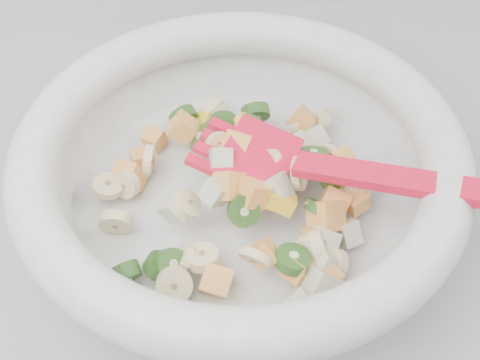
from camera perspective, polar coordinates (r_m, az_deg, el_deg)
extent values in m
cylinder|color=white|center=(0.56, 0.00, -2.60)|extent=(0.29, 0.29, 0.02)
torus|color=white|center=(0.51, 0.00, 2.22)|extent=(0.36, 0.36, 0.04)
cylinder|color=beige|center=(0.61, 4.77, 4.66)|extent=(0.02, 0.03, 0.03)
cylinder|color=beige|center=(0.49, -5.64, -8.92)|extent=(0.04, 0.03, 0.03)
cylinder|color=beige|center=(0.51, 5.77, -6.02)|extent=(0.03, 0.03, 0.03)
cylinder|color=beige|center=(0.51, -4.54, -2.11)|extent=(0.03, 0.03, 0.03)
cylinder|color=beige|center=(0.52, 1.11, -1.62)|extent=(0.03, 0.03, 0.03)
cylinder|color=beige|center=(0.62, -2.51, 6.14)|extent=(0.03, 0.03, 0.03)
cylinder|color=beige|center=(0.60, -4.82, 4.69)|extent=(0.03, 0.02, 0.03)
cylinder|color=beige|center=(0.54, -10.55, -3.57)|extent=(0.04, 0.02, 0.04)
cylinder|color=beige|center=(0.56, -9.67, -0.41)|extent=(0.03, 0.03, 0.03)
cylinder|color=beige|center=(0.55, 8.88, -0.62)|extent=(0.03, 0.03, 0.03)
cylinder|color=beige|center=(0.51, 1.48, -0.72)|extent=(0.03, 0.03, 0.01)
cylinder|color=beige|center=(0.51, 8.13, -7.03)|extent=(0.02, 0.03, 0.03)
cylinder|color=beige|center=(0.50, -3.23, -6.62)|extent=(0.04, 0.04, 0.02)
cylinder|color=beige|center=(0.53, 5.06, 0.58)|extent=(0.02, 0.03, 0.03)
cylinder|color=beige|center=(0.62, -1.70, 5.46)|extent=(0.03, 0.02, 0.03)
cylinder|color=beige|center=(0.55, -1.70, 2.78)|extent=(0.03, 0.02, 0.03)
cylinder|color=beige|center=(0.51, -4.85, -6.67)|extent=(0.02, 0.03, 0.03)
cylinder|color=beige|center=(0.57, -7.81, 1.67)|extent=(0.02, 0.04, 0.03)
cylinder|color=beige|center=(0.51, 6.79, -5.51)|extent=(0.02, 0.03, 0.03)
cylinder|color=beige|center=(0.54, 2.57, 1.43)|extent=(0.02, 0.04, 0.04)
cylinder|color=beige|center=(0.49, 1.36, -6.65)|extent=(0.03, 0.03, 0.03)
cylinder|color=beige|center=(0.61, 6.96, 4.99)|extent=(0.02, 0.03, 0.03)
cylinder|color=beige|center=(0.56, -11.20, -0.49)|extent=(0.04, 0.04, 0.01)
cylinder|color=beige|center=(0.58, 7.36, 1.90)|extent=(0.02, 0.03, 0.03)
cube|color=#E7A049|center=(0.60, -7.34, 3.46)|extent=(0.03, 0.03, 0.02)
cube|color=#E7A049|center=(0.57, 8.61, 1.47)|extent=(0.03, 0.03, 0.03)
cube|color=#E7A049|center=(0.50, 2.08, -6.30)|extent=(0.03, 0.02, 0.03)
cube|color=#E7A049|center=(0.57, 0.35, 3.26)|extent=(0.03, 0.03, 0.03)
cube|color=#E7A049|center=(0.51, 1.13, -1.10)|extent=(0.03, 0.03, 0.03)
cube|color=#E7A049|center=(0.50, -2.03, -8.59)|extent=(0.03, 0.03, 0.03)
cube|color=#E7A049|center=(0.58, -8.35, 1.73)|extent=(0.02, 0.02, 0.02)
cube|color=#E7A049|center=(0.56, 2.04, 2.99)|extent=(0.02, 0.03, 0.03)
cube|color=#E7A049|center=(0.52, 7.34, -3.05)|extent=(0.03, 0.04, 0.04)
cube|color=#E7A049|center=(0.61, 5.26, 5.11)|extent=(0.03, 0.03, 0.03)
cube|color=#E7A049|center=(0.53, 7.96, -2.12)|extent=(0.03, 0.04, 0.03)
cube|color=#E7A049|center=(0.55, -1.90, 2.62)|extent=(0.03, 0.03, 0.03)
cube|color=#E7A049|center=(0.54, -0.34, 2.61)|extent=(0.03, 0.03, 0.03)
cube|color=#E7A049|center=(0.50, 4.93, -7.52)|extent=(0.03, 0.03, 0.02)
cube|color=#E7A049|center=(0.54, 9.89, -1.83)|extent=(0.02, 0.02, 0.02)
cube|color=#E7A049|center=(0.52, 6.60, -4.91)|extent=(0.02, 0.03, 0.03)
cube|color=#E7A049|center=(0.57, 4.17, 2.78)|extent=(0.03, 0.03, 0.03)
cube|color=#E7A049|center=(0.51, 7.38, -8.18)|extent=(0.03, 0.03, 0.03)
cube|color=#E7A049|center=(0.57, -9.44, 0.35)|extent=(0.03, 0.03, 0.03)
cube|color=#E7A049|center=(0.51, -0.93, -0.62)|extent=(0.03, 0.03, 0.04)
cube|color=#E7A049|center=(0.55, 1.65, 3.09)|extent=(0.02, 0.02, 0.02)
cube|color=#E7A049|center=(0.59, -4.89, 4.47)|extent=(0.03, 0.02, 0.03)
cylinder|color=#489933|center=(0.61, -4.83, 5.33)|extent=(0.04, 0.02, 0.04)
cylinder|color=#489933|center=(0.50, -5.93, -7.17)|extent=(0.03, 0.03, 0.03)
cylinder|color=#489933|center=(0.58, -1.43, 4.71)|extent=(0.03, 0.03, 0.03)
cylinder|color=#489933|center=(0.51, 0.29, -2.61)|extent=(0.03, 0.03, 0.03)
cylinder|color=#489933|center=(0.56, 6.27, 1.95)|extent=(0.03, 0.03, 0.02)
cylinder|color=#489933|center=(0.50, 4.53, -6.77)|extent=(0.03, 0.03, 0.02)
cylinder|color=#489933|center=(0.52, 6.81, -2.45)|extent=(0.03, 0.03, 0.03)
cylinder|color=#489933|center=(0.55, 8.08, 0.11)|extent=(0.04, 0.04, 0.03)
cylinder|color=#489933|center=(0.58, -3.03, 3.52)|extent=(0.03, 0.04, 0.04)
cylinder|color=#489933|center=(0.51, -6.89, -7.32)|extent=(0.03, 0.03, 0.03)
cylinder|color=#489933|center=(0.61, 1.34, 5.76)|extent=(0.03, 0.02, 0.03)
cylinder|color=#489933|center=(0.58, 0.81, 4.63)|extent=(0.03, 0.02, 0.03)
cylinder|color=#489933|center=(0.51, -9.71, -7.79)|extent=(0.03, 0.03, 0.03)
cube|color=beige|center=(0.52, -5.63, -2.40)|extent=(0.03, 0.03, 0.03)
cube|color=beige|center=(0.50, 6.73, -9.05)|extent=(0.04, 0.03, 0.04)
cube|color=beige|center=(0.53, 9.19, -4.48)|extent=(0.02, 0.03, 0.03)
cube|color=beige|center=(0.49, 5.01, -10.53)|extent=(0.03, 0.03, 0.03)
cube|color=beige|center=(0.51, -2.03, -1.02)|extent=(0.03, 0.03, 0.03)
cube|color=beige|center=(0.53, -1.64, 1.71)|extent=(0.02, 0.03, 0.03)
cube|color=beige|center=(0.58, 5.17, 2.96)|extent=(0.03, 0.02, 0.03)
cube|color=beige|center=(0.52, 3.02, -0.89)|extent=(0.03, 0.03, 0.03)
cube|color=beige|center=(0.51, 7.17, -7.22)|extent=(0.03, 0.03, 0.03)
cube|color=beige|center=(0.59, 6.51, 3.68)|extent=(0.02, 0.03, 0.03)
cube|color=beige|center=(0.52, 6.94, -5.28)|extent=(0.03, 0.03, 0.04)
cube|color=beige|center=(0.56, 10.43, -0.80)|extent=(0.02, 0.03, 0.02)
cube|color=beige|center=(0.57, 10.62, -0.07)|extent=(0.03, 0.03, 0.03)
cube|color=yellow|center=(0.58, 0.44, 4.31)|extent=(0.03, 0.03, 0.03)
cube|color=yellow|center=(0.52, 3.52, -1.85)|extent=(0.03, 0.03, 0.03)
cube|color=yellow|center=(0.61, -3.43, 4.92)|extent=(0.03, 0.02, 0.02)
cube|color=red|center=(0.53, 1.55, 1.98)|extent=(0.08, 0.09, 0.02)
cube|color=red|center=(0.56, -1.24, 4.38)|extent=(0.03, 0.02, 0.01)
cube|color=red|center=(0.55, -1.87, 3.39)|extent=(0.03, 0.02, 0.01)
cube|color=red|center=(0.54, -2.52, 2.36)|extent=(0.03, 0.02, 0.01)
cube|color=red|center=(0.53, -3.20, 1.29)|extent=(0.03, 0.02, 0.01)
cube|color=red|center=(0.50, 15.69, -0.40)|extent=(0.18, 0.13, 0.04)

